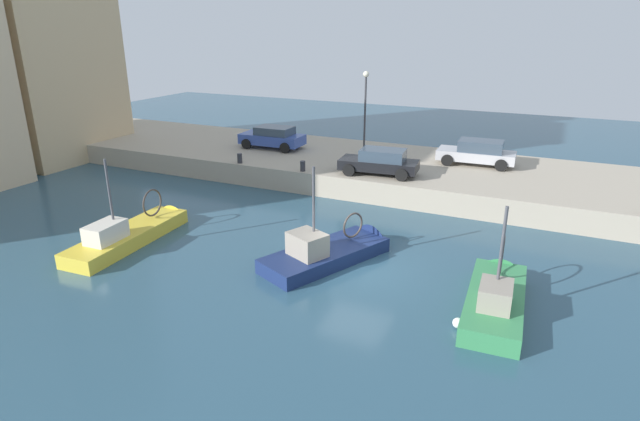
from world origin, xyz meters
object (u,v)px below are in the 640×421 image
Objects in this scene: fishing_boat_green at (495,302)px; fishing_boat_yellow at (135,238)px; quay_streetlamp at (365,98)px; fishing_boat_navy at (334,256)px; parked_car_black at (380,162)px; mooring_bollard_north at (240,158)px; parked_car_silver at (478,152)px; mooring_bollard_mid at (303,166)px; parked_car_blue at (273,137)px.

fishing_boat_green is 14.61m from fishing_boat_yellow.
quay_streetlamp is (13.68, 9.71, 4.35)m from fishing_boat_green.
fishing_boat_navy is 1.49× the size of parked_car_black.
parked_car_black is at bearing -81.94° from mooring_bollard_north.
fishing_boat_green is 13.74m from parked_car_silver.
parked_car_silver is at bearing 12.12° from fishing_boat_green.
fishing_boat_yellow is (-0.89, 14.58, 0.01)m from fishing_boat_green.
fishing_boat_navy is at bearing -145.12° from mooring_bollard_mid.
fishing_boat_yellow is 12.63m from parked_car_black.
parked_car_black is 0.87× the size of quay_streetlamp.
parked_car_blue is 5.83m from mooring_bollard_mid.
fishing_boat_yellow reaches higher than parked_car_black.
fishing_boat_green is 13.76m from mooring_bollard_mid.
fishing_boat_yellow reaches higher than fishing_boat_green.
fishing_boat_navy is 11.31× the size of mooring_bollard_north.
fishing_boat_green is 10.61× the size of mooring_bollard_north.
parked_car_silver is at bearing -84.34° from parked_car_blue.
mooring_bollard_mid is 4.00m from mooring_bollard_north.
fishing_boat_navy is at bearing -140.70° from parked_car_blue.
mooring_bollard_mid is at bearing 166.27° from quay_streetlamp.
parked_car_black is 4.13m from mooring_bollard_mid.
parked_car_blue is at bearing 95.66° from parked_car_silver.
mooring_bollard_north is at bearing 90.00° from mooring_bollard_mid.
fishing_boat_green is at bearing -118.02° from mooring_bollard_north.
parked_car_black is (10.05, -7.44, 1.78)m from fishing_boat_yellow.
mooring_bollard_north is at bearing 61.98° from fishing_boat_green.
parked_car_blue is at bearing 3.01° from fishing_boat_yellow.
fishing_boat_navy reaches higher than parked_car_silver.
fishing_boat_navy reaches higher than parked_car_blue.
parked_car_blue is 7.35× the size of mooring_bollard_north.
mooring_bollard_mid is (7.02, 4.89, 1.36)m from fishing_boat_navy.
fishing_boat_green is 1.21× the size of quay_streetlamp.
parked_car_silver reaches higher than mooring_bollard_mid.
fishing_boat_green is 1.39× the size of parked_car_black.
fishing_boat_navy is at bearing 164.82° from parked_car_silver.
mooring_bollard_north is 8.35m from quay_streetlamp.
parked_car_blue is (12.08, 15.26, 1.81)m from fishing_boat_green.
mooring_bollard_mid is 6.54m from quay_streetlamp.
fishing_boat_yellow reaches higher than mooring_bollard_north.
fishing_boat_yellow is 1.10× the size of fishing_boat_navy.
fishing_boat_yellow is 12.43× the size of mooring_bollard_mid.
parked_car_black is 8.63m from parked_car_blue.
mooring_bollard_mid is (8.92, -3.49, 1.37)m from fishing_boat_yellow.
fishing_boat_green is at bearing -86.51° from fishing_boat_yellow.
fishing_boat_navy is (1.01, 6.20, 0.01)m from fishing_boat_green.
parked_car_silver is 0.88× the size of quay_streetlamp.
fishing_boat_yellow is 12.43× the size of mooring_bollard_north.
fishing_boat_green is 10.61× the size of mooring_bollard_mid.
quay_streetlamp is (14.57, -4.87, 4.35)m from fishing_boat_yellow.
parked_car_blue reaches higher than mooring_bollard_mid.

